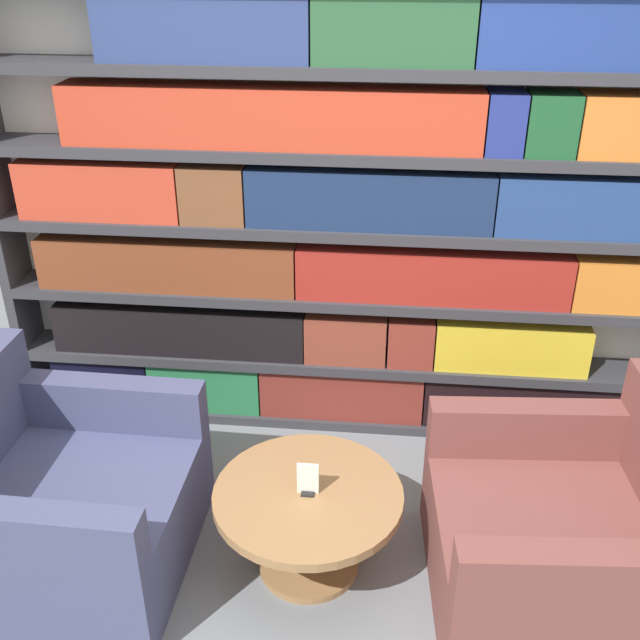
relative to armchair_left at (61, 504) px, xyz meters
The scene contains 6 objects.
ground_plane 1.14m from the armchair_left, 14.50° to the right, with size 14.00×14.00×0.00m, color slate.
bookshelf 1.76m from the armchair_left, 46.17° to the left, with size 3.41×0.30×2.15m.
armchair_left is the anchor object (origin of this frame).
armchair_right 1.99m from the armchair_left, ahead, with size 0.98×0.98×0.82m.
coffee_table 1.00m from the armchair_left, ahead, with size 0.75×0.75×0.39m.
table_sign 1.01m from the armchair_left, ahead, with size 0.08×0.06×0.14m.
Camera 1 is at (0.20, -1.91, 2.35)m, focal length 42.00 mm.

